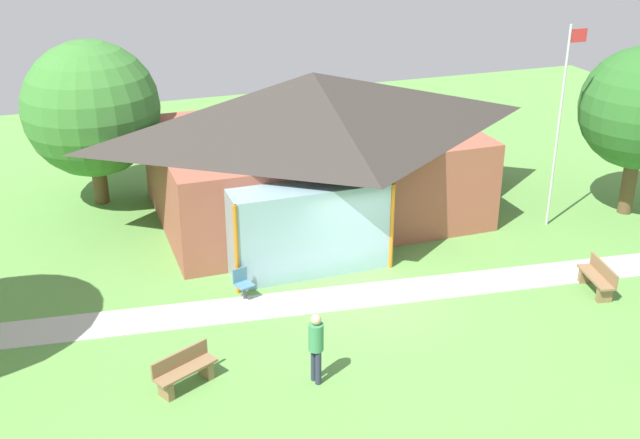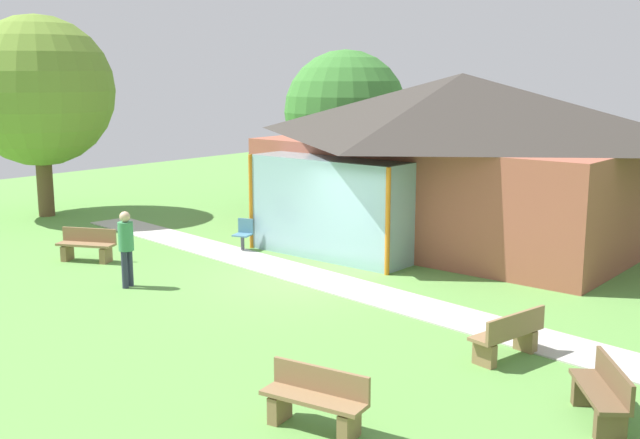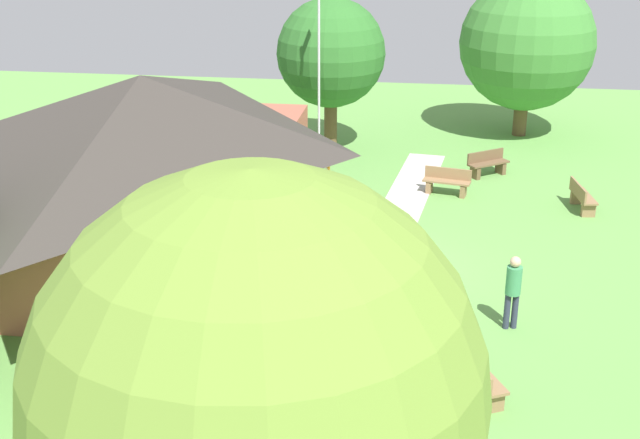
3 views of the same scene
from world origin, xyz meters
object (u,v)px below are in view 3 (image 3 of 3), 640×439
object	(u,v)px
patio_chair_west	(317,311)
bench_mid_left	(477,378)
tree_east_hedge	(331,53)
bench_lawn_far_right	(487,164)
visitor_strolling_lawn	(513,287)
bench_mid_right	(447,182)
flagpole	(319,72)
bench_front_right	(582,198)
pavilion	(152,163)
tree_far_east	(527,43)
tree_west_hedge	(257,390)

from	to	relation	value
patio_chair_west	bench_mid_left	bearing A→B (deg)	38.57
bench_mid_left	tree_east_hedge	world-z (taller)	tree_east_hedge
bench_lawn_far_right	visitor_strolling_lawn	size ratio (longest dim) A/B	0.84
bench_mid_right	visitor_strolling_lawn	distance (m)	8.76
bench_mid_right	visitor_strolling_lawn	xyz separation A→B (m)	(-8.62, -1.40, 0.62)
bench_mid_right	bench_lawn_far_right	size ratio (longest dim) A/B	1.06
flagpole	tree_east_hedge	xyz separation A→B (m)	(3.05, -0.00, 0.07)
bench_front_right	bench_mid_right	bearing A→B (deg)	-110.72
bench_mid_right	visitor_strolling_lawn	size ratio (longest dim) A/B	0.90
pavilion	bench_lawn_far_right	world-z (taller)	pavilion
bench_mid_right	bench_front_right	world-z (taller)	same
bench_mid_right	tree_east_hedge	bearing A→B (deg)	-34.21
tree_east_hedge	pavilion	bearing A→B (deg)	160.92
patio_chair_west	visitor_strolling_lawn	xyz separation A→B (m)	(0.59, -4.26, 0.61)
flagpole	patio_chair_west	world-z (taller)	flagpole
bench_front_right	tree_east_hedge	distance (m)	10.40
bench_front_right	bench_lawn_far_right	bearing A→B (deg)	-146.30
bench_mid_left	tree_far_east	xyz separation A→B (m)	(18.82, -2.29, 3.22)
bench_lawn_far_right	tree_far_east	size ratio (longest dim) A/B	0.24
pavilion	patio_chair_west	world-z (taller)	pavilion
bench_mid_left	tree_west_hedge	world-z (taller)	tree_west_hedge
patio_chair_west	tree_east_hedge	size ratio (longest dim) A/B	0.15
bench_mid_right	bench_mid_left	world-z (taller)	same
bench_mid_right	flagpole	bearing A→B (deg)	-6.17
bench_mid_right	tree_far_east	world-z (taller)	tree_far_east
bench_mid_left	patio_chair_west	distance (m)	4.09
pavilion	bench_mid_right	xyz separation A→B (m)	(5.53, -7.76, -2.07)
pavilion	patio_chair_west	bearing A→B (deg)	-126.92
pavilion	flagpole	distance (m)	7.79
patio_chair_west	tree_west_hedge	size ratio (longest dim) A/B	0.13
bench_mid_left	bench_lawn_far_right	size ratio (longest dim) A/B	1.05
pavilion	tree_far_east	world-z (taller)	tree_far_east
bench_mid_right	bench_mid_left	size ratio (longest dim) A/B	1.01
bench_mid_right	bench_front_right	bearing A→B (deg)	179.63
patio_chair_west	pavilion	bearing A→B (deg)	-145.43
bench_front_right	tree_far_east	xyz separation A→B (m)	(8.23, 1.20, 3.22)
pavilion	bench_front_right	size ratio (longest dim) A/B	7.16
bench_front_right	tree_east_hedge	world-z (taller)	tree_east_hedge
bench_front_right	flagpole	bearing A→B (deg)	-113.74
bench_mid_right	tree_west_hedge	xyz separation A→B (m)	(-18.04, 2.24, 3.77)
visitor_strolling_lawn	pavilion	bearing A→B (deg)	-33.20
bench_mid_right	pavilion	bearing A→B (deg)	46.94
pavilion	bench_mid_left	size ratio (longest dim) A/B	7.20
patio_chair_west	tree_far_east	world-z (taller)	tree_far_east
bench_mid_right	tree_east_hedge	world-z (taller)	tree_east_hedge
flagpole	bench_mid_right	world-z (taller)	flagpole
visitor_strolling_lawn	tree_west_hedge	distance (m)	10.58
bench_mid_left	patio_chair_west	bearing A→B (deg)	-149.13
bench_mid_right	visitor_strolling_lawn	world-z (taller)	visitor_strolling_lawn
flagpole	bench_front_right	distance (m)	9.22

